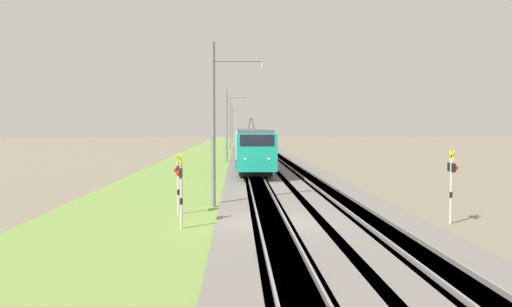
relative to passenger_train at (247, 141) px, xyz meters
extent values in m
plane|color=#7A705B|center=(-45.46, 0.00, -2.29)|extent=(400.00, 400.00, 0.00)
cube|color=slate|center=(4.54, 0.00, -2.14)|extent=(240.00, 4.40, 0.30)
cube|color=slate|center=(4.54, -3.98, -2.14)|extent=(240.00, 4.40, 0.30)
cube|color=#4C4238|center=(4.54, 0.00, -2.14)|extent=(240.00, 1.57, 0.30)
cube|color=gray|center=(4.54, 0.53, -1.91)|extent=(240.00, 0.07, 0.15)
cube|color=gray|center=(4.54, -0.53, -1.91)|extent=(240.00, 0.07, 0.15)
cube|color=#4C4238|center=(4.54, -3.98, -2.14)|extent=(240.00, 1.57, 0.30)
cube|color=gray|center=(4.54, -3.45, -1.91)|extent=(240.00, 0.07, 0.15)
cube|color=gray|center=(4.54, -4.52, -1.91)|extent=(240.00, 0.07, 0.15)
cube|color=olive|center=(4.54, 5.49, -2.23)|extent=(240.00, 9.15, 0.12)
cube|color=#19A88E|center=(-30.37, 0.00, 0.00)|extent=(2.12, 2.78, 2.57)
cube|color=black|center=(-30.69, 0.00, 0.86)|extent=(1.52, 2.32, 0.77)
sphere|color=#F2EAC6|center=(-31.38, 0.80, -0.42)|extent=(0.20, 0.20, 0.20)
sphere|color=#F2EAC6|center=(-31.38, -0.80, -0.42)|extent=(0.20, 0.20, 0.20)
cube|color=navy|center=(-20.18, 0.00, -0.93)|extent=(18.25, 2.90, 0.72)
cube|color=silver|center=(-20.18, 0.00, 0.36)|extent=(18.25, 2.90, 1.85)
cube|color=black|center=(-20.18, 0.00, 0.51)|extent=(16.79, 2.92, 0.78)
cube|color=#515156|center=(-20.18, 0.00, 1.41)|extent=(18.25, 2.67, 0.25)
cube|color=black|center=(-20.18, 0.00, -1.56)|extent=(17.34, 2.46, 0.55)
cylinder|color=black|center=(-27.51, 0.53, -1.41)|extent=(0.86, 0.12, 0.86)
cylinder|color=black|center=(-27.51, -0.53, -1.41)|extent=(0.86, 0.12, 0.86)
cube|color=navy|center=(-0.27, 0.00, -0.93)|extent=(20.37, 2.90, 0.72)
cube|color=silver|center=(-0.27, 0.00, 0.36)|extent=(20.37, 2.90, 1.85)
cube|color=black|center=(-0.27, 0.00, 0.51)|extent=(18.74, 2.92, 0.78)
cube|color=#515156|center=(-0.27, 0.00, 1.41)|extent=(20.37, 2.67, 0.25)
cube|color=black|center=(-0.27, 0.00, -1.56)|extent=(19.35, 2.46, 0.55)
cube|color=navy|center=(20.70, 0.00, -0.93)|extent=(20.37, 2.90, 0.72)
cube|color=silver|center=(20.70, 0.00, 0.36)|extent=(20.37, 2.90, 1.85)
cube|color=black|center=(20.70, 0.00, 0.51)|extent=(18.74, 2.92, 0.78)
cube|color=#515156|center=(20.70, 0.00, 1.41)|extent=(20.37, 2.67, 0.25)
cube|color=black|center=(20.70, 0.00, -1.56)|extent=(19.35, 2.46, 0.55)
cylinder|color=black|center=(-17.45, 0.17, 2.08)|extent=(0.06, 0.33, 1.08)
cylinder|color=black|center=(-17.45, -0.17, 2.08)|extent=(0.06, 0.33, 1.08)
cube|color=black|center=(-27.51, 0.00, -2.28)|extent=(0.10, 0.10, 0.00)
cylinder|color=beige|center=(-45.71, 3.50, -0.97)|extent=(0.11, 0.11, 2.63)
cylinder|color=black|center=(-45.71, 3.50, -1.10)|extent=(0.12, 0.12, 0.25)
cube|color=black|center=(-45.71, 3.50, -0.01)|extent=(0.70, 0.06, 0.36)
sphere|color=red|center=(-45.94, 3.57, -0.01)|extent=(0.20, 0.20, 0.20)
sphere|color=red|center=(-45.49, 3.57, -0.01)|extent=(0.20, 0.20, 0.20)
cube|color=yellow|center=(-45.71, 3.50, 0.46)|extent=(0.49, 0.03, 0.49)
cube|color=yellow|center=(-45.71, 3.50, 0.46)|extent=(0.49, 0.03, 0.49)
cylinder|color=beige|center=(-44.58, -7.53, -0.93)|extent=(0.11, 0.11, 2.71)
cylinder|color=black|center=(-44.58, -7.53, -1.07)|extent=(0.12, 0.12, 0.25)
cube|color=black|center=(-44.58, -7.53, 0.08)|extent=(0.70, 0.06, 0.36)
sphere|color=red|center=(-44.36, -7.60, 0.08)|extent=(0.20, 0.20, 0.20)
sphere|color=red|center=(-44.81, -7.60, 0.08)|extent=(0.20, 0.20, 0.20)
cube|color=yellow|center=(-44.58, -7.53, 0.55)|extent=(0.49, 0.03, 0.49)
cube|color=yellow|center=(-44.58, -7.53, 0.55)|extent=(0.49, 0.03, 0.49)
cylinder|color=beige|center=(-42.52, 3.98, -1.05)|extent=(0.11, 0.11, 2.48)
cylinder|color=black|center=(-42.52, 3.98, -1.17)|extent=(0.12, 0.12, 0.25)
cube|color=black|center=(-42.52, 3.98, -0.16)|extent=(0.70, 0.06, 0.36)
sphere|color=red|center=(-42.74, 4.05, -0.16)|extent=(0.20, 0.20, 0.20)
sphere|color=red|center=(-42.30, 4.05, -0.16)|extent=(0.20, 0.20, 0.20)
cube|color=yellow|center=(-42.52, 3.98, 0.31)|extent=(0.49, 0.03, 0.49)
cube|color=yellow|center=(-42.52, 3.98, 0.31)|extent=(0.49, 0.03, 0.49)
cylinder|color=slate|center=(-40.52, 2.51, 1.78)|extent=(0.22, 0.22, 8.13)
cylinder|color=slate|center=(-40.52, 1.31, 4.94)|extent=(0.08, 2.40, 0.08)
cylinder|color=#B2ADA8|center=(-40.52, 0.11, 4.74)|extent=(0.10, 0.10, 0.30)
cylinder|color=slate|center=(-9.12, 2.51, 1.84)|extent=(0.22, 0.22, 8.24)
cylinder|color=slate|center=(-9.12, 1.31, 5.06)|extent=(0.08, 2.40, 0.08)
cylinder|color=#B2ADA8|center=(-9.12, 0.11, 4.86)|extent=(0.10, 0.10, 0.30)
cylinder|color=slate|center=(22.27, 2.51, 1.92)|extent=(0.22, 0.22, 8.42)
cylinder|color=slate|center=(22.27, 1.31, 5.23)|extent=(0.08, 2.40, 0.08)
cylinder|color=#B2ADA8|center=(22.27, 0.11, 5.03)|extent=(0.10, 0.10, 0.30)
cylinder|color=slate|center=(53.67, 2.51, 2.01)|extent=(0.22, 0.22, 8.60)
cylinder|color=slate|center=(53.67, 1.31, 5.41)|extent=(0.08, 2.40, 0.08)
cylinder|color=#B2ADA8|center=(53.67, 0.11, 5.21)|extent=(0.10, 0.10, 0.30)
camera|label=1|loc=(-64.84, 1.36, 1.74)|focal=35.00mm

